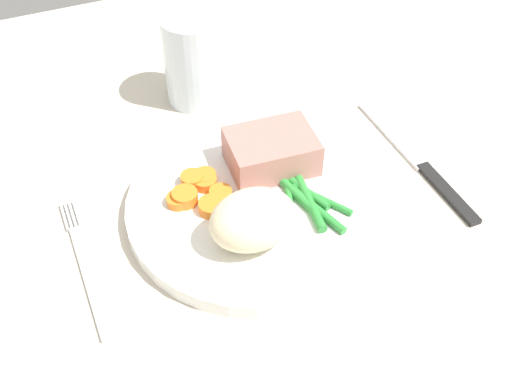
# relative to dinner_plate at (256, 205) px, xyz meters

# --- Properties ---
(dining_table) EXTENTS (1.20, 0.90, 0.02)m
(dining_table) POSITION_rel_dinner_plate_xyz_m (-0.02, 0.02, -0.02)
(dining_table) COLOR beige
(dining_table) RESTS_ON ground
(dinner_plate) EXTENTS (0.25, 0.25, 0.02)m
(dinner_plate) POSITION_rel_dinner_plate_xyz_m (0.00, 0.00, 0.00)
(dinner_plate) COLOR white
(dinner_plate) RESTS_ON dining_table
(meat_portion) EXTENTS (0.09, 0.07, 0.04)m
(meat_portion) POSITION_rel_dinner_plate_xyz_m (0.03, 0.04, 0.03)
(meat_portion) COLOR #B2756B
(meat_portion) RESTS_ON dinner_plate
(mashed_potatoes) EXTENTS (0.08, 0.06, 0.05)m
(mashed_potatoes) POSITION_rel_dinner_plate_xyz_m (-0.02, -0.04, 0.03)
(mashed_potatoes) COLOR beige
(mashed_potatoes) RESTS_ON dinner_plate
(carrot_slices) EXTENTS (0.06, 0.06, 0.01)m
(carrot_slices) POSITION_rel_dinner_plate_xyz_m (-0.05, 0.03, 0.01)
(carrot_slices) COLOR orange
(carrot_slices) RESTS_ON dinner_plate
(green_beans) EXTENTS (0.06, 0.10, 0.01)m
(green_beans) POSITION_rel_dinner_plate_xyz_m (0.04, -0.02, 0.01)
(green_beans) COLOR #2D8C38
(green_beans) RESTS_ON dinner_plate
(fork) EXTENTS (0.01, 0.17, 0.00)m
(fork) POSITION_rel_dinner_plate_xyz_m (-0.17, -0.00, -0.01)
(fork) COLOR silver
(fork) RESTS_ON dining_table
(knife) EXTENTS (0.02, 0.21, 0.01)m
(knife) POSITION_rel_dinner_plate_xyz_m (0.18, -0.00, -0.01)
(knife) COLOR black
(knife) RESTS_ON dining_table
(water_glass) EXTENTS (0.07, 0.07, 0.10)m
(water_glass) POSITION_rel_dinner_plate_xyz_m (0.01, 0.20, 0.04)
(water_glass) COLOR silver
(water_glass) RESTS_ON dining_table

